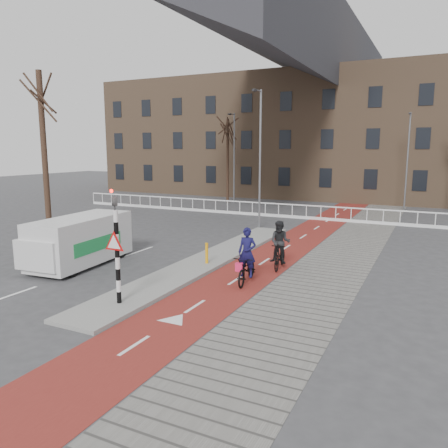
% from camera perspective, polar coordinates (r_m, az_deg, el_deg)
% --- Properties ---
extents(ground, '(120.00, 120.00, 0.00)m').
position_cam_1_polar(ground, '(15.24, -6.89, -8.61)').
color(ground, '#38383A').
rests_on(ground, ground).
extents(bike_lane, '(2.50, 60.00, 0.01)m').
position_cam_1_polar(bike_lane, '(23.50, 9.63, -2.07)').
color(bike_lane, maroon).
rests_on(bike_lane, ground).
extents(sidewalk, '(3.00, 60.00, 0.01)m').
position_cam_1_polar(sidewalk, '(22.90, 16.36, -2.65)').
color(sidewalk, slate).
rests_on(sidewalk, ground).
extents(curb_island, '(1.80, 16.00, 0.12)m').
position_cam_1_polar(curb_island, '(18.86, -2.08, -4.72)').
color(curb_island, gray).
rests_on(curb_island, ground).
extents(traffic_signal, '(0.80, 0.80, 3.68)m').
position_cam_1_polar(traffic_signal, '(13.49, -13.88, -2.49)').
color(traffic_signal, black).
rests_on(traffic_signal, curb_island).
extents(bollard, '(0.12, 0.12, 0.86)m').
position_cam_1_polar(bollard, '(18.02, -2.27, -3.82)').
color(bollard, '#EFA00D').
rests_on(bollard, curb_island).
extents(cyclist_near, '(0.92, 2.02, 2.02)m').
position_cam_1_polar(cyclist_near, '(15.74, 3.01, -5.33)').
color(cyclist_near, black).
rests_on(cyclist_near, bike_lane).
extents(cyclist_far, '(0.90, 1.87, 1.96)m').
position_cam_1_polar(cyclist_far, '(17.67, 7.32, -3.27)').
color(cyclist_far, black).
rests_on(cyclist_far, bike_lane).
extents(van, '(2.27, 4.83, 2.01)m').
position_cam_1_polar(van, '(19.06, -18.18, -1.97)').
color(van, silver).
rests_on(van, ground).
extents(railing, '(28.00, 0.10, 0.99)m').
position_cam_1_polar(railing, '(32.15, 2.07, 1.81)').
color(railing, silver).
rests_on(railing, ground).
extents(townhouse_row, '(46.00, 10.00, 15.90)m').
position_cam_1_polar(townhouse_row, '(45.53, 12.44, 13.43)').
color(townhouse_row, '#7F6047').
rests_on(townhouse_row, ground).
extents(tree_left, '(0.31, 0.31, 8.85)m').
position_cam_1_polar(tree_left, '(25.71, -22.41, 8.27)').
color(tree_left, black).
rests_on(tree_left, ground).
extents(tree_mid, '(0.24, 0.24, 7.31)m').
position_cam_1_polar(tree_mid, '(39.19, 0.48, 8.18)').
color(tree_mid, black).
rests_on(tree_mid, ground).
extents(streetlight_near, '(0.12, 0.12, 8.11)m').
position_cam_1_polar(streetlight_near, '(25.90, 4.73, 8.17)').
color(streetlight_near, slate).
rests_on(streetlight_near, ground).
extents(streetlight_left, '(0.12, 0.12, 7.78)m').
position_cam_1_polar(streetlight_left, '(38.69, 1.33, 8.51)').
color(streetlight_left, slate).
rests_on(streetlight_left, ground).
extents(streetlight_right, '(0.12, 0.12, 7.47)m').
position_cam_1_polar(streetlight_right, '(36.48, 22.81, 7.42)').
color(streetlight_right, slate).
rests_on(streetlight_right, ground).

